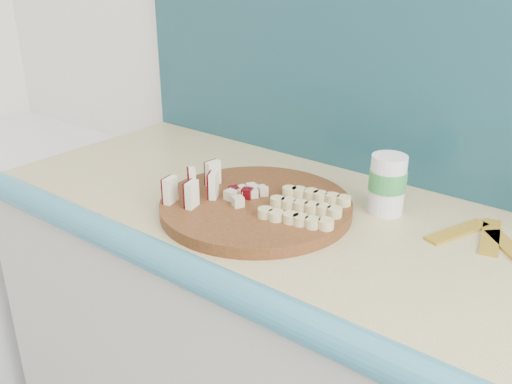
{
  "coord_description": "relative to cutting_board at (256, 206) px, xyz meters",
  "views": [
    {
      "loc": [
        0.27,
        0.62,
        1.42
      ],
      "look_at": [
        -0.38,
        1.45,
        0.95
      ],
      "focal_mm": 40.0,
      "sensor_mm": 36.0,
      "label": 1
    }
  ],
  "objects": [
    {
      "name": "porcelain_fixture",
      "position": [
        -1.07,
        0.04,
        -0.52
      ],
      "size": [
        0.7,
        0.72,
        0.84
      ],
      "color": "white",
      "rests_on": "ground"
    },
    {
      "name": "cutting_board",
      "position": [
        0.0,
        0.0,
        0.0
      ],
      "size": [
        0.47,
        0.47,
        0.02
      ],
      "primitive_type": "cylinder",
      "rotation": [
        0.0,
        0.0,
        0.24
      ],
      "color": "#42260E",
      "rests_on": "kitchen_counter"
    },
    {
      "name": "apple_wedges",
      "position": [
        -0.11,
        -0.06,
        0.04
      ],
      "size": [
        0.08,
        0.16,
        0.05
      ],
      "color": "#FAEFC8",
      "rests_on": "cutting_board"
    },
    {
      "name": "apple_chunks",
      "position": [
        -0.02,
        -0.01,
        0.02
      ],
      "size": [
        0.07,
        0.07,
        0.02
      ],
      "color": "beige",
      "rests_on": "cutting_board"
    },
    {
      "name": "banana_slices",
      "position": [
        0.11,
        0.03,
        0.02
      ],
      "size": [
        0.17,
        0.17,
        0.02
      ],
      "color": "#D6C682",
      "rests_on": "cutting_board"
    },
    {
      "name": "canister",
      "position": [
        0.21,
        0.16,
        0.05
      ],
      "size": [
        0.08,
        0.08,
        0.12
      ],
      "rotation": [
        0.0,
        0.0,
        -0.32
      ],
      "color": "white",
      "rests_on": "kitchen_counter"
    },
    {
      "name": "banana_peel",
      "position": [
        0.41,
        0.17,
        -0.01
      ],
      "size": [
        0.21,
        0.17,
        0.01
      ],
      "rotation": [
        0.0,
        0.0,
        0.08
      ],
      "color": "#B49522",
      "rests_on": "kitchen_counter"
    }
  ]
}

